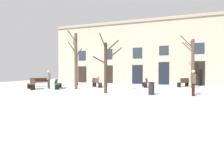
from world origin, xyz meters
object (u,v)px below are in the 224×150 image
Objects in this scene: bench_far_corner at (40,82)px; person_near_bench at (49,78)px; litter_bin at (151,88)px; bench_back_to_back_right at (32,84)px; bench_back_to_back_left at (58,84)px; bench_by_litter_bin at (145,82)px; tree_foreground at (76,59)px; bench_near_lamp at (184,82)px; tree_left_of_center at (192,61)px; bench_facing_shops at (97,82)px; streetlamp at (77,64)px; tree_right_of_center at (106,65)px; person_strolling at (193,81)px.

person_near_bench reaches higher than bench_far_corner.
litter_bin is at bearing 22.46° from person_near_bench.
bench_back_to_back_left is at bearing 70.85° from bench_back_to_back_right.
bench_by_litter_bin is 0.91× the size of bench_far_corner.
tree_foreground is at bearing 41.13° from person_near_bench.
bench_near_lamp is 1.02× the size of person_near_bench.
tree_left_of_center is 3.30× the size of bench_back_to_back_right.
tree_foreground is 3.32× the size of bench_facing_shops.
person_near_bench is at bearing -156.17° from tree_left_of_center.
streetlamp reaches higher than bench_back_to_back_left.
tree_foreground is 3.13× the size of bench_by_litter_bin.
streetlamp is 2.53× the size of bench_facing_shops.
person_near_bench is (0.18, -5.32, -1.47)m from streetlamp.
bench_back_to_back_left is 3.86m from bench_facing_shops.
litter_bin is (7.31, -1.75, -2.27)m from tree_foreground.
bench_near_lamp reaches higher than bench_by_litter_bin.
bench_near_lamp is at bearing -34.50° from bench_far_corner.
litter_bin is 10.83m from bench_back_to_back_right.
person_near_bench is (-0.97, -0.08, 0.49)m from bench_back_to_back_left.
tree_foreground is at bearing 166.54° from litter_bin.
bench_far_corner is (-12.41, 2.80, 0.01)m from litter_bin.
tree_foreground reaches higher than bench_far_corner.
bench_by_litter_bin is (8.23, -0.33, -1.96)m from streetlamp.
tree_right_of_center is at bearing -134.48° from bench_back_to_back_left.
tree_left_of_center reaches higher than bench_far_corner.
streetlamp reaches higher than litter_bin.
bench_near_lamp is 15.04m from bench_far_corner.
bench_facing_shops is (-8.94, -2.56, -2.08)m from tree_left_of_center.
litter_bin is 10.02m from person_near_bench.
tree_foreground is at bearing -29.74° from bench_near_lamp.
streetlamp is at bearing 120.43° from tree_foreground.
bench_back_to_back_right is at bearing -31.86° from bench_near_lamp.
bench_near_lamp is at bearing 169.00° from person_strolling.
bench_near_lamp is (-0.84, 1.26, -2.09)m from tree_left_of_center.
person_near_bench reaches higher than bench_back_to_back_right.
litter_bin is 12.72m from bench_far_corner.
bench_far_corner is at bearing 53.67° from bench_facing_shops.
tree_right_of_center is 3.77m from litter_bin.
tree_right_of_center is at bearing 34.24° from bench_back_to_back_right.
tree_foreground is 2.98× the size of bench_near_lamp.
bench_back_to_back_left is at bearing 33.78° from person_near_bench.
tree_foreground is (-3.92, 2.02, 0.63)m from tree_right_of_center.
tree_foreground is 2.86× the size of bench_far_corner.
bench_far_corner is (-3.45, 1.52, -0.01)m from bench_back_to_back_left.
tree_right_of_center is (-5.94, -6.99, -0.46)m from tree_left_of_center.
streetlamp is 5.71m from bench_back_to_back_left.
bench_far_corner is (-10.53, -3.39, -0.01)m from bench_by_litter_bin.
tree_foreground is 2.83m from bench_back_to_back_left.
person_near_bench is at bearing 80.77° from bench_facing_shops.
person_strolling is (12.85, -6.08, -1.44)m from streetlamp.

